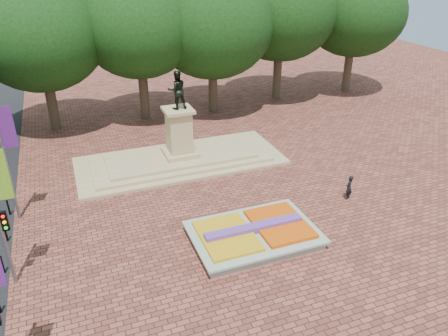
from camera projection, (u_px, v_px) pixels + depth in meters
name	position (u px, v px, depth m)	size (l,w,h in m)	color
ground	(221.00, 223.00, 23.58)	(90.00, 90.00, 0.00)	brown
flower_bed	(254.00, 234.00, 22.08)	(6.30, 4.30, 0.91)	gray
monument	(180.00, 151.00, 29.83)	(14.00, 6.00, 6.40)	tan
tree_row_back	(171.00, 36.00, 36.26)	(44.80, 8.80, 10.43)	#32271B
bollard_row	(0.00, 282.00, 18.68)	(0.12, 13.12, 0.98)	black
pedestrian	(349.00, 187.00, 25.55)	(0.55, 0.36, 1.52)	black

